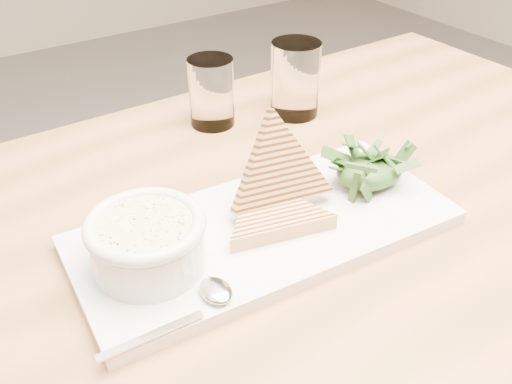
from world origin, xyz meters
TOP-DOWN VIEW (x-y plane):
  - table_top at (-0.22, 0.04)m, footprint 1.23×0.82m
  - table_leg_br at (0.34, 0.39)m, footprint 0.06×0.06m
  - platter at (-0.29, 0.04)m, footprint 0.46×0.23m
  - soup_bowl at (-0.44, 0.05)m, footprint 0.12×0.12m
  - soup at (-0.44, 0.05)m, footprint 0.10×0.10m
  - bowl_rim at (-0.44, 0.05)m, footprint 0.12×0.12m
  - sandwich_flat at (-0.29, 0.04)m, footprint 0.18×0.18m
  - sandwich_lean at (-0.26, 0.06)m, footprint 0.17×0.16m
  - salad_base at (-0.13, 0.04)m, footprint 0.09×0.07m
  - arugula_pile at (-0.13, 0.04)m, footprint 0.11×0.10m
  - spoon_bowl at (-0.40, -0.03)m, footprint 0.03×0.04m
  - spoon_handle at (-0.48, -0.05)m, footprint 0.10×0.01m
  - glass_near at (-0.20, 0.32)m, footprint 0.07×0.07m
  - glass_far at (-0.07, 0.27)m, footprint 0.08×0.08m

SIDE VIEW (x-z plane):
  - table_leg_br at x=0.34m, z-range 0.00..0.74m
  - table_top at x=-0.22m, z-range 0.74..0.78m
  - platter at x=-0.29m, z-range 0.78..0.80m
  - spoon_handle at x=-0.48m, z-range 0.80..0.80m
  - spoon_bowl at x=-0.40m, z-range 0.80..0.81m
  - sandwich_flat at x=-0.29m, z-range 0.80..0.81m
  - salad_base at x=-0.13m, z-range 0.80..0.83m
  - soup_bowl at x=-0.44m, z-range 0.80..0.84m
  - arugula_pile at x=-0.13m, z-range 0.80..0.85m
  - glass_near at x=-0.20m, z-range 0.78..0.89m
  - glass_far at x=-0.07m, z-range 0.78..0.90m
  - sandwich_lean at x=-0.26m, z-range 0.76..0.93m
  - soup at x=-0.44m, z-range 0.84..0.85m
  - bowl_rim at x=-0.44m, z-range 0.84..0.86m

